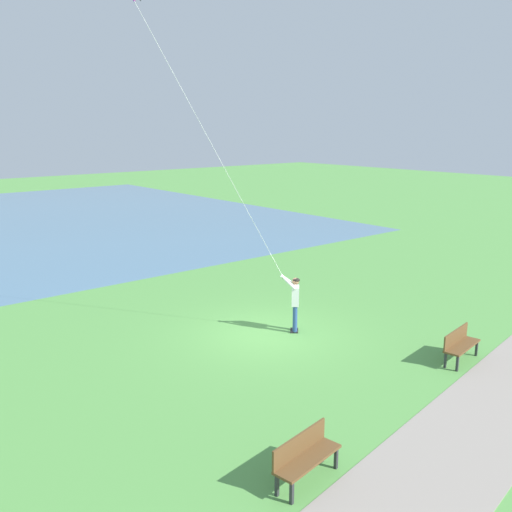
{
  "coord_description": "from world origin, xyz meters",
  "views": [
    {
      "loc": [
        -12.17,
        10.59,
        6.22
      ],
      "look_at": [
        -0.2,
        0.59,
        2.59
      ],
      "focal_mm": 39.14,
      "sensor_mm": 36.0,
      "label": 1
    }
  ],
  "objects": [
    {
      "name": "walkway_path",
      "position": [
        -7.26,
        2.0,
        0.01
      ],
      "size": [
        7.19,
        32.0,
        0.02
      ],
      "primitive_type": "cube",
      "rotation": [
        0.0,
        0.0,
        0.15
      ],
      "color": "gray",
      "rests_on": "ground"
    },
    {
      "name": "person_kite_flyer",
      "position": [
        -0.38,
        -0.81,
        1.05
      ],
      "size": [
        0.59,
        0.59,
        1.83
      ],
      "color": "#232328",
      "rests_on": "ground"
    },
    {
      "name": "park_bench_far_walkway",
      "position": [
        -5.91,
        4.23,
        0.51
      ],
      "size": [
        0.66,
        1.55,
        0.88
      ],
      "color": "brown",
      "rests_on": "ground"
    },
    {
      "name": "ground_plane",
      "position": [
        0.0,
        0.0,
        0.0
      ],
      "size": [
        120.0,
        120.0,
        0.0
      ],
      "primitive_type": "plane",
      "color": "#569947"
    },
    {
      "name": "park_bench_near_walkway",
      "position": [
        -4.86,
        -2.69,
        0.51
      ],
      "size": [
        0.66,
        1.55,
        0.88
      ],
      "color": "brown",
      "rests_on": "ground"
    }
  ]
}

